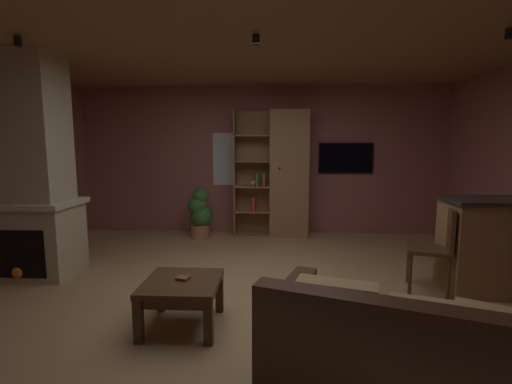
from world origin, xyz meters
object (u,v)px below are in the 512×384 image
object	(u,v)px
potted_floor_plant	(200,213)
coffee_table	(182,290)
bookshelf_cabinet	(284,175)
wall_mounted_tv	(346,158)
stone_fireplace	(30,179)
table_book_0	(183,278)
leather_couch	(412,374)
dining_chair	(437,244)

from	to	relation	value
potted_floor_plant	coffee_table	bearing A→B (deg)	-81.36
bookshelf_cabinet	wall_mounted_tv	xyz separation A→B (m)	(1.08, 0.21, 0.28)
stone_fireplace	table_book_0	xyz separation A→B (m)	(2.10, -1.14, -0.75)
stone_fireplace	bookshelf_cabinet	xyz separation A→B (m)	(3.05, 2.10, -0.11)
leather_couch	table_book_0	bearing A→B (deg)	145.53
bookshelf_cabinet	dining_chair	size ratio (longest dim) A/B	2.34
stone_fireplace	potted_floor_plant	world-z (taller)	stone_fireplace
coffee_table	dining_chair	bearing A→B (deg)	18.89
table_book_0	dining_chair	size ratio (longest dim) A/B	0.11
leather_couch	wall_mounted_tv	xyz separation A→B (m)	(0.48, 4.51, 1.04)
coffee_table	table_book_0	xyz separation A→B (m)	(0.01, 0.01, 0.10)
bookshelf_cabinet	potted_floor_plant	xyz separation A→B (m)	(-1.42, -0.26, -0.64)
leather_couch	wall_mounted_tv	size ratio (longest dim) A/B	1.90
bookshelf_cabinet	leather_couch	bearing A→B (deg)	-82.12
bookshelf_cabinet	dining_chair	distance (m)	2.90
leather_couch	potted_floor_plant	world-z (taller)	potted_floor_plant
coffee_table	wall_mounted_tv	distance (m)	4.14
dining_chair	potted_floor_plant	bearing A→B (deg)	144.36
stone_fireplace	table_book_0	size ratio (longest dim) A/B	25.47
wall_mounted_tv	potted_floor_plant	bearing A→B (deg)	-169.42
bookshelf_cabinet	stone_fireplace	bearing A→B (deg)	-145.53
dining_chair	leather_couch	bearing A→B (deg)	-116.76
leather_couch	dining_chair	world-z (taller)	dining_chair
coffee_table	wall_mounted_tv	size ratio (longest dim) A/B	0.70
wall_mounted_tv	coffee_table	bearing A→B (deg)	-120.51
leather_couch	bookshelf_cabinet	bearing A→B (deg)	97.88
stone_fireplace	dining_chair	xyz separation A→B (m)	(4.61, -0.29, -0.65)
bookshelf_cabinet	table_book_0	size ratio (longest dim) A/B	21.07
bookshelf_cabinet	coffee_table	bearing A→B (deg)	-106.46
bookshelf_cabinet	leather_couch	xyz separation A→B (m)	(0.60, -4.30, -0.76)
stone_fireplace	table_book_0	world-z (taller)	stone_fireplace
stone_fireplace	dining_chair	distance (m)	4.67
bookshelf_cabinet	table_book_0	world-z (taller)	bookshelf_cabinet
leather_couch	wall_mounted_tv	world-z (taller)	wall_mounted_tv
dining_chair	stone_fireplace	bearing A→B (deg)	176.38
bookshelf_cabinet	wall_mounted_tv	distance (m)	1.13
potted_floor_plant	leather_couch	bearing A→B (deg)	-63.56
bookshelf_cabinet	coffee_table	distance (m)	3.47
bookshelf_cabinet	potted_floor_plant	world-z (taller)	bookshelf_cabinet
bookshelf_cabinet	table_book_0	distance (m)	3.43
bookshelf_cabinet	table_book_0	bearing A→B (deg)	-106.40
leather_couch	table_book_0	size ratio (longest dim) A/B	17.51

